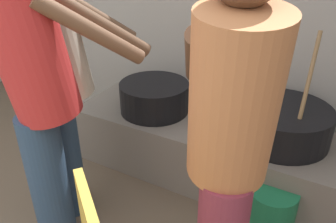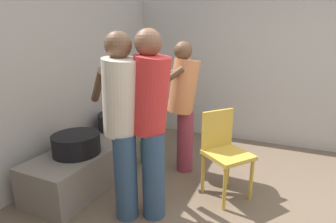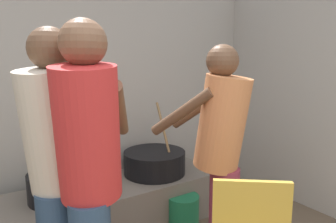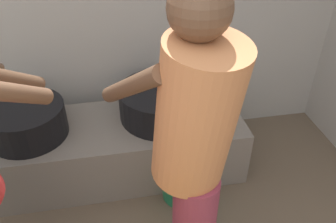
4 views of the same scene
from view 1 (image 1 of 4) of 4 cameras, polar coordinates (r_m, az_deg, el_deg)
name	(u,v)px [view 1 (image 1 of 4)]	position (r m, az deg, el deg)	size (l,w,h in m)	color
hearth_ledge	(210,150)	(2.42, 6.96, -6.36)	(1.95, 0.60, 0.41)	slate
cooking_pot_main	(282,123)	(2.20, 18.50, -1.83)	(0.59, 0.59, 0.67)	black
cooking_pot_secondary	(154,97)	(2.42, -2.30, 2.45)	(0.49, 0.49, 0.21)	black
cook_in_red_shirt	(37,85)	(1.65, -21.07, 4.12)	(0.60, 0.75, 1.65)	navy
cook_in_orange_shirt	(230,143)	(1.23, 10.27, -5.28)	(0.56, 0.73, 1.57)	#8C3347
cook_in_cream_shirt	(56,69)	(1.86, -18.31, 6.74)	(0.68, 0.72, 1.62)	navy
bucket_green_plastic	(270,210)	(2.10, 16.72, -15.57)	(0.28, 0.28, 0.30)	#1E7A4C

